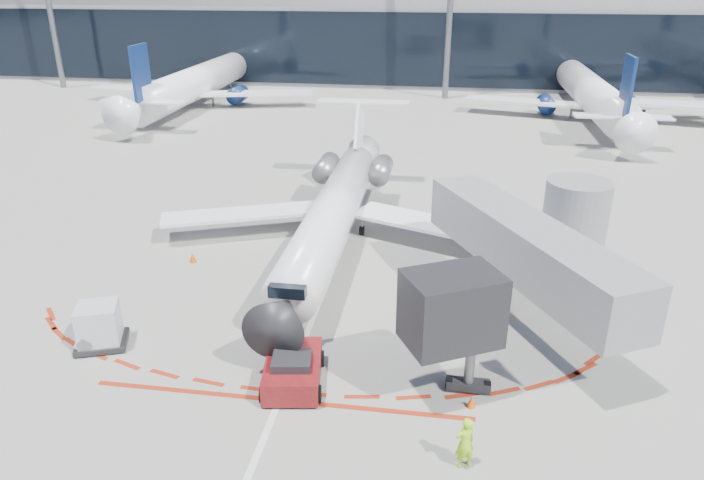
# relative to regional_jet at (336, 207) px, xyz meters

# --- Properties ---
(ground) EXTENTS (260.00, 260.00, 0.00)m
(ground) POSITION_rel_regional_jet_xyz_m (0.47, -3.02, -2.11)
(ground) COLOR slate
(ground) RESTS_ON ground
(apron_centerline) EXTENTS (0.25, 40.00, 0.01)m
(apron_centerline) POSITION_rel_regional_jet_xyz_m (0.47, -1.02, -2.11)
(apron_centerline) COLOR silver
(apron_centerline) RESTS_ON ground
(apron_stop_bar) EXTENTS (14.00, 0.25, 0.01)m
(apron_stop_bar) POSITION_rel_regional_jet_xyz_m (0.47, -14.52, -2.11)
(apron_stop_bar) COLOR maroon
(apron_stop_bar) RESTS_ON ground
(terminal_building) EXTENTS (150.00, 24.15, 24.00)m
(terminal_building) POSITION_rel_regional_jet_xyz_m (0.47, 61.95, 6.41)
(terminal_building) COLOR gray
(terminal_building) RESTS_ON ground
(jet_bridge) EXTENTS (10.03, 15.20, 4.90)m
(jet_bridge) POSITION_rel_regional_jet_xyz_m (10.27, -6.03, 0.89)
(jet_bridge) COLOR gray
(jet_bridge) RESTS_ON ground
(regional_jet) EXTENTS (20.50, 25.28, 6.33)m
(regional_jet) POSITION_rel_regional_jet_xyz_m (0.00, 0.00, 0.00)
(regional_jet) COLOR white
(regional_jet) RESTS_ON ground
(pushback_tug) EXTENTS (2.61, 5.27, 1.34)m
(pushback_tug) POSITION_rel_regional_jet_xyz_m (0.74, -13.42, -1.52)
(pushback_tug) COLOR #560C11
(pushback_tug) RESTS_ON ground
(ramp_worker) EXTENTS (0.80, 0.71, 1.84)m
(ramp_worker) POSITION_rel_regional_jet_xyz_m (7.01, -16.82, -1.19)
(ramp_worker) COLOR #A5FA1A
(ramp_worker) RESTS_ON ground
(uld_container) EXTENTS (2.46, 2.28, 1.87)m
(uld_container) POSITION_rel_regional_jet_xyz_m (-7.69, -12.12, -1.19)
(uld_container) COLOR black
(uld_container) RESTS_ON ground
(safety_cone_left) EXTENTS (0.39, 0.39, 0.54)m
(safety_cone_left) POSITION_rel_regional_jet_xyz_m (-7.06, -3.85, -1.85)
(safety_cone_left) COLOR #DE4D04
(safety_cone_left) RESTS_ON ground
(safety_cone_right) EXTENTS (0.33, 0.33, 0.45)m
(safety_cone_right) POSITION_rel_regional_jet_xyz_m (7.32, -13.84, -1.89)
(safety_cone_right) COLOR #DE4D04
(safety_cone_right) RESTS_ON ground
(bg_airliner_0) EXTENTS (31.11, 32.94, 10.06)m
(bg_airliner_0) POSITION_rel_regional_jet_xyz_m (-22.54, 36.85, 2.92)
(bg_airliner_0) COLOR white
(bg_airliner_0) RESTS_ON ground
(bg_airliner_1) EXTENTS (30.26, 32.05, 9.79)m
(bg_airliner_1) POSITION_rel_regional_jet_xyz_m (20.65, 36.65, 2.78)
(bg_airliner_1) COLOR white
(bg_airliner_1) RESTS_ON ground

